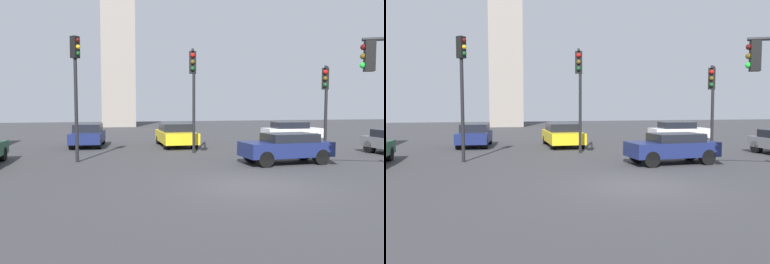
% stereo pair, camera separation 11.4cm
% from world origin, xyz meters
% --- Properties ---
extents(ground_plane, '(100.27, 100.27, 0.00)m').
position_xyz_m(ground_plane, '(0.00, 0.00, 0.00)').
color(ground_plane, '#38383A').
extents(traffic_light_0, '(0.48, 0.46, 5.85)m').
position_xyz_m(traffic_light_0, '(-6.05, 6.82, 4.03)').
color(traffic_light_0, black).
rests_on(traffic_light_0, ground_plane).
extents(traffic_light_1, '(1.65, 2.38, 4.74)m').
position_xyz_m(traffic_light_1, '(6.06, 5.46, 3.34)').
color(traffic_light_1, black).
rests_on(traffic_light_1, ground_plane).
extents(traffic_light_2, '(1.14, 3.83, 5.42)m').
position_xyz_m(traffic_light_2, '(-0.36, 7.17, 3.89)').
color(traffic_light_2, black).
rests_on(traffic_light_2, ground_plane).
extents(car_0, '(4.25, 2.02, 1.46)m').
position_xyz_m(car_0, '(8.49, 13.60, 0.78)').
color(car_0, silver).
rests_on(car_0, ground_plane).
extents(car_1, '(2.21, 4.30, 1.47)m').
position_xyz_m(car_1, '(-5.83, 13.56, 0.77)').
color(car_1, navy).
rests_on(car_1, ground_plane).
extents(car_3, '(2.10, 4.70, 1.49)m').
position_xyz_m(car_3, '(-0.28, 12.59, 0.77)').
color(car_3, yellow).
rests_on(car_3, ground_plane).
extents(car_5, '(4.14, 1.97, 1.39)m').
position_xyz_m(car_5, '(3.33, 4.21, 0.76)').
color(car_5, navy).
rests_on(car_5, ground_plane).
extents(skyline_tower, '(4.05, 4.05, 25.95)m').
position_xyz_m(skyline_tower, '(-3.08, 36.89, 12.97)').
color(skyline_tower, gray).
rests_on(skyline_tower, ground_plane).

